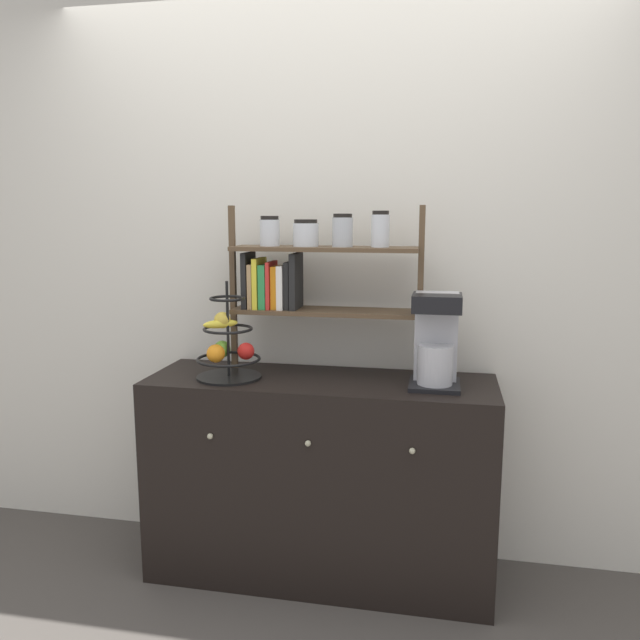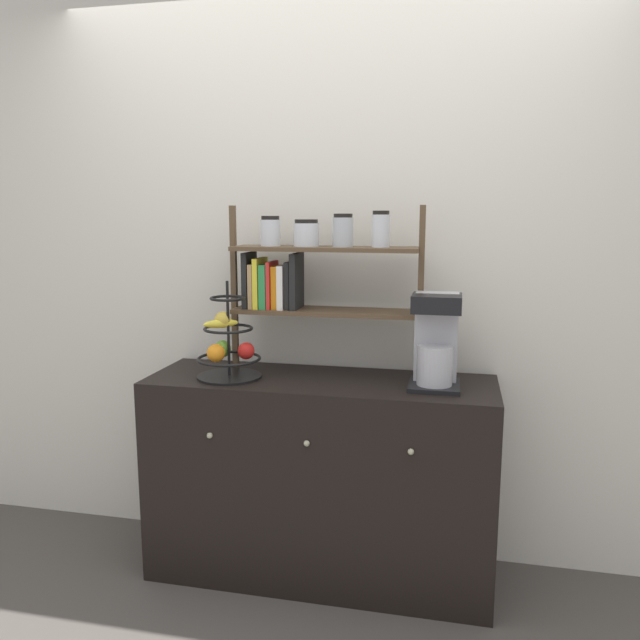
% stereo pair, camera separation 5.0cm
% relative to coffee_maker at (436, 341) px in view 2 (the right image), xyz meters
% --- Properties ---
extents(ground_plane, '(12.00, 12.00, 0.00)m').
position_rel_coffee_maker_xyz_m(ground_plane, '(-0.47, -0.23, -1.07)').
color(ground_plane, '#47423D').
extents(wall_back, '(7.00, 0.05, 2.60)m').
position_rel_coffee_maker_xyz_m(wall_back, '(-0.47, 0.29, 0.23)').
color(wall_back, silver).
rests_on(wall_back, ground_plane).
extents(sideboard, '(1.46, 0.49, 0.88)m').
position_rel_coffee_maker_xyz_m(sideboard, '(-0.47, 0.01, -0.63)').
color(sideboard, black).
rests_on(sideboard, ground_plane).
extents(coffee_maker, '(0.20, 0.22, 0.38)m').
position_rel_coffee_maker_xyz_m(coffee_maker, '(0.00, 0.00, 0.00)').
color(coffee_maker, black).
rests_on(coffee_maker, sideboard).
extents(fruit_stand, '(0.27, 0.27, 0.41)m').
position_rel_coffee_maker_xyz_m(fruit_stand, '(-0.86, -0.05, -0.05)').
color(fruit_stand, black).
rests_on(fruit_stand, sideboard).
extents(shelf_hutch, '(0.84, 0.20, 0.72)m').
position_rel_coffee_maker_xyz_m(shelf_hutch, '(-0.57, 0.10, 0.26)').
color(shelf_hutch, brown).
rests_on(shelf_hutch, sideboard).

